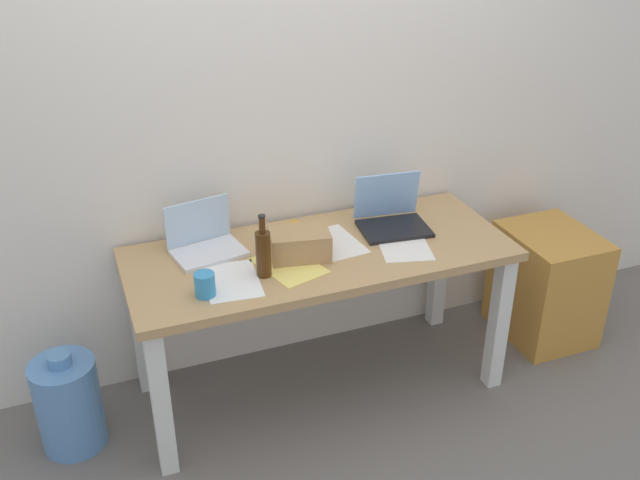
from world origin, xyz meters
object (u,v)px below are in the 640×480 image
beer_bottle (263,252)px  computer_mouse (295,226)px  laptop_left (205,242)px  water_cooler_jug (69,403)px  cardboard_box (300,244)px  filing_cabinet (546,284)px  coffee_mug (205,285)px  desk (320,272)px  laptop_right (392,217)px

beer_bottle → computer_mouse: size_ratio=2.66×
laptop_left → water_cooler_jug: bearing=-167.7°
cardboard_box → filing_cabinet: size_ratio=0.43×
computer_mouse → cardboard_box: 0.25m
laptop_left → coffee_mug: 0.35m
computer_mouse → coffee_mug: size_ratio=1.05×
filing_cabinet → cardboard_box: bearing=-179.2°
desk → filing_cabinet: (1.23, 0.00, -0.33)m
laptop_right → filing_cabinet: size_ratio=0.57×
laptop_right → beer_bottle: bearing=-162.7°
cardboard_box → water_cooler_jug: size_ratio=0.54×
beer_bottle → coffee_mug: (-0.25, -0.07, -0.06)m
laptop_right → desk: bearing=-166.1°
computer_mouse → cardboard_box: bearing=-97.1°
laptop_right → filing_cabinet: (0.85, -0.09, -0.49)m
computer_mouse → filing_cabinet: bearing=-1.9°
coffee_mug → water_cooler_jug: 0.83m
laptop_left → cardboard_box: 0.40m
computer_mouse → laptop_right: bearing=-9.2°
laptop_right → coffee_mug: size_ratio=3.44×
desk → water_cooler_jug: bearing=178.8°
laptop_left → cardboard_box: laptop_left is taller
computer_mouse → cardboard_box: size_ratio=0.41×
laptop_left → laptop_right: (0.84, -0.07, 0.00)m
cardboard_box → water_cooler_jug: cardboard_box is taller
coffee_mug → filing_cabinet: 1.84m
filing_cabinet → laptop_right: bearing=173.8°
desk → filing_cabinet: desk is taller
desk → computer_mouse: computer_mouse is taller
laptop_right → water_cooler_jug: (-1.49, -0.07, -0.57)m
beer_bottle → coffee_mug: 0.27m
beer_bottle → filing_cabinet: (1.52, 0.11, -0.54)m
desk → laptop_left: bearing=160.2°
laptop_right → cardboard_box: bearing=-166.8°
cardboard_box → coffee_mug: 0.47m
laptop_right → coffee_mug: bearing=-163.5°
cardboard_box → coffee_mug: bearing=-160.0°
water_cooler_jug → laptop_left: bearing=12.3°
laptop_left → computer_mouse: size_ratio=3.22×
computer_mouse → coffee_mug: bearing=-133.5°
cardboard_box → beer_bottle: bearing=-153.0°
cardboard_box → computer_mouse: bearing=74.9°
laptop_left → cardboard_box: size_ratio=1.31×
laptop_left → computer_mouse: 0.43m
coffee_mug → cardboard_box: bearing=20.0°
desk → laptop_left: size_ratio=5.10×
laptop_right → cardboard_box: size_ratio=1.33×
desk → coffee_mug: (-0.54, -0.18, 0.15)m
beer_bottle → water_cooler_jug: 1.04m
desk → coffee_mug: 0.58m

